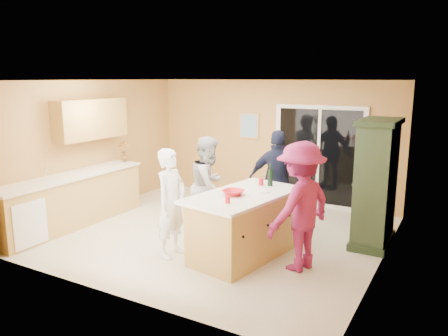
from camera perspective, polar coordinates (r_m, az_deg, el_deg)
The scene contains 22 objects.
floor at distance 7.65m, azimuth -1.36°, elevation -8.48°, with size 5.50×5.50×0.00m, color beige.
ceiling at distance 7.18m, azimuth -1.46°, elevation 11.38°, with size 5.50×5.00×0.10m, color white.
wall_back at distance 9.51m, azimuth 6.32°, elevation 3.54°, with size 5.50×0.10×2.60m, color tan.
wall_front at distance 5.37m, azimuth -15.20°, elevation -3.19°, with size 5.50×0.10×2.60m, color tan.
wall_left at distance 9.01m, azimuth -16.64°, elevation 2.66°, with size 0.10×5.00×2.60m, color tan.
wall_right at distance 6.38m, azimuth 20.33°, elevation -1.17°, with size 0.10×5.00×2.60m, color tan.
left_cabinet_run at distance 8.28m, azimuth -20.04°, elevation -4.28°, with size 0.65×3.05×1.24m.
upper_cabinets at distance 8.68m, azimuth -17.00°, elevation 6.14°, with size 0.35×1.60×0.75m, color tan.
sliding_door at distance 9.17m, azimuth 12.24°, elevation 1.45°, with size 1.90×0.07×2.10m.
framed_picture at distance 9.68m, azimuth 3.30°, elevation 5.52°, with size 0.46×0.04×0.56m.
kitchen_island at distance 6.56m, azimuth 2.54°, elevation -7.74°, with size 1.32×2.01×0.98m.
green_hutch at distance 7.30m, azimuth 19.22°, elevation -2.08°, with size 0.58×1.10×2.02m.
woman_white at distance 6.54m, azimuth -6.90°, elevation -4.58°, with size 0.60×0.39×1.64m, color white.
woman_grey at distance 7.39m, azimuth -1.96°, elevation -2.37°, with size 0.82×0.64×1.69m, color #A8A7AA.
woman_navy at distance 7.70m, azimuth 7.06°, elevation -1.60°, with size 1.03×0.43×1.76m, color #181B36.
woman_magenta at distance 6.12m, azimuth 9.93°, elevation -4.97°, with size 1.17×0.67×1.81m, color #911F5B.
serving_bowl at distance 6.31m, azimuth 1.23°, elevation -3.22°, with size 0.30×0.30×0.07m, color red.
tulip_vase at distance 9.20m, azimuth -12.94°, elevation 2.13°, with size 0.23×0.16×0.44m, color red.
tumbler_near at distance 5.90m, azimuth 0.48°, elevation -4.14°, with size 0.07×0.07×0.10m, color red.
tumbler_far at distance 6.90m, azimuth 4.86°, elevation -1.79°, with size 0.08×0.08×0.11m, color red.
wine_bottle at distance 6.86m, azimuth 6.06°, elevation -1.19°, with size 0.08×0.08×0.36m.
white_plate at distance 6.51m, azimuth 5.17°, elevation -3.07°, with size 0.20×0.20×0.01m, color silver.
Camera 1 is at (3.68, -6.17, 2.64)m, focal length 35.00 mm.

